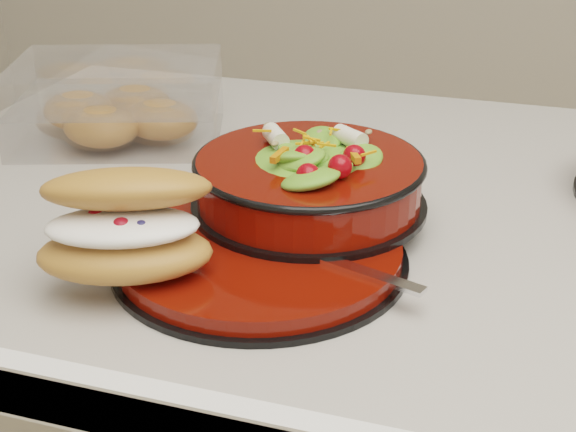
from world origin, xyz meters
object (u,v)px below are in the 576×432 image
(salad_bowl, at_px, (309,173))
(pastry_box, at_px, (119,104))
(dinner_plate, at_px, (260,253))
(fork, at_px, (322,258))
(croissant, at_px, (126,226))

(salad_bowl, xyz_separation_m, pastry_box, (-0.29, 0.17, -0.01))
(dinner_plate, relative_size, fork, 1.52)
(salad_bowl, xyz_separation_m, fork, (0.04, -0.10, -0.03))
(croissant, bearing_deg, salad_bowl, 36.50)
(salad_bowl, distance_m, croissant, 0.20)
(croissant, distance_m, fork, 0.16)
(salad_bowl, height_order, croissant, salad_bowl)
(fork, bearing_deg, dinner_plate, 95.90)
(fork, bearing_deg, pastry_box, 69.37)
(dinner_plate, height_order, pastry_box, pastry_box)
(dinner_plate, relative_size, salad_bowl, 1.16)
(salad_bowl, height_order, pastry_box, salad_bowl)
(salad_bowl, distance_m, fork, 0.11)
(dinner_plate, height_order, fork, fork)
(dinner_plate, bearing_deg, pastry_box, 137.10)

